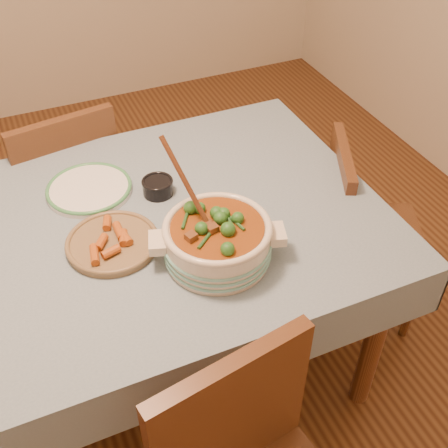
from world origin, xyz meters
name	(u,v)px	position (x,y,z in m)	size (l,w,h in m)	color
floor	(142,373)	(0.00, 0.00, 0.00)	(4.50, 4.50, 0.00)	#452513
dining_table	(121,252)	(0.00, 0.00, 0.66)	(1.68, 1.08, 0.76)	brown
stew_casserole	(217,238)	(0.24, -0.23, 0.83)	(0.39, 0.38, 0.37)	beige
white_plate	(89,189)	(-0.03, 0.23, 0.77)	(0.29, 0.29, 0.02)	white
condiment_bowl	(158,186)	(0.17, 0.13, 0.79)	(0.12, 0.12, 0.06)	black
fried_plate	(112,241)	(-0.03, -0.06, 0.77)	(0.32, 0.32, 0.05)	olive
chair_far	(67,188)	(-0.07, 0.64, 0.49)	(0.47, 0.47, 0.87)	#56361A
chair_right	(357,226)	(0.92, -0.01, 0.46)	(0.50, 0.50, 0.81)	#56361A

